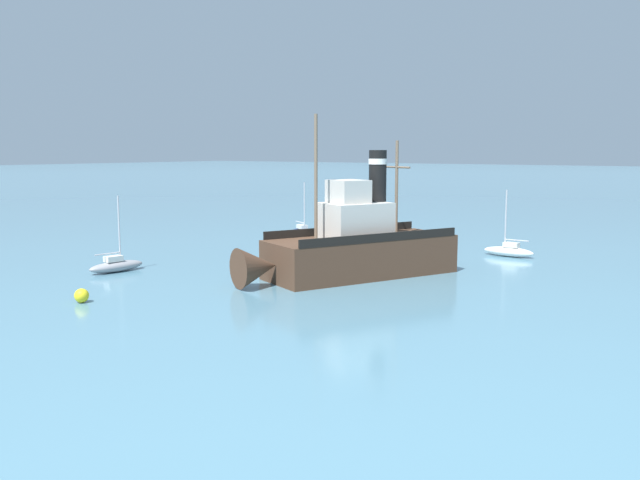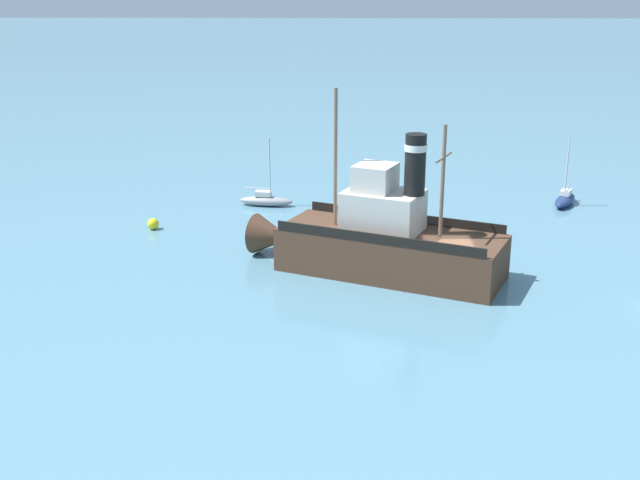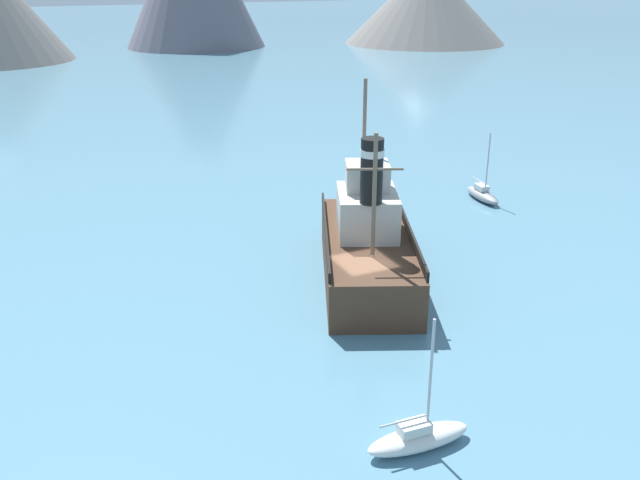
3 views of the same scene
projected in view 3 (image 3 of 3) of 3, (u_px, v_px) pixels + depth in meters
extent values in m
plane|color=teal|center=(363.00, 307.00, 32.73)|extent=(600.00, 600.00, 0.00)
cone|color=slate|center=(426.00, 2.00, 144.91)|extent=(34.43, 34.43, 16.82)
cube|color=#4C3323|center=(367.00, 257.00, 35.34)|extent=(8.82, 12.76, 2.40)
cone|color=#4C3323|center=(357.00, 211.00, 42.02)|extent=(3.11, 3.14, 2.35)
cube|color=beige|center=(367.00, 212.00, 34.95)|extent=(4.35, 4.86, 2.20)
cube|color=beige|center=(367.00, 176.00, 34.74)|extent=(2.82, 2.71, 1.40)
cylinder|color=black|center=(372.00, 171.00, 32.36)|extent=(1.10, 1.10, 3.20)
cylinder|color=silver|center=(372.00, 153.00, 32.03)|extent=(1.16, 1.16, 0.35)
cylinder|color=#75604C|center=(364.00, 149.00, 36.55)|extent=(0.20, 0.20, 7.50)
cylinder|color=#75604C|center=(374.00, 197.00, 31.27)|extent=(0.20, 0.20, 6.00)
cylinder|color=#75604C|center=(375.00, 169.00, 30.78)|extent=(2.43, 1.15, 0.12)
cube|color=black|center=(326.00, 231.00, 34.76)|extent=(4.66, 10.50, 0.50)
cube|color=black|center=(409.00, 231.00, 34.84)|extent=(4.66, 10.50, 0.50)
ellipsoid|color=white|center=(418.00, 439.00, 23.01)|extent=(3.86, 1.31, 0.70)
cube|color=silver|center=(414.00, 427.00, 22.74)|extent=(1.13, 0.70, 0.36)
cylinder|color=#B7B7BC|center=(431.00, 376.00, 22.19)|extent=(0.10, 0.10, 4.20)
cylinder|color=#B7B7BC|center=(404.00, 421.00, 22.47)|extent=(1.80, 0.18, 0.08)
ellipsoid|color=gray|center=(482.00, 195.00, 47.67)|extent=(1.56, 3.91, 0.70)
cube|color=silver|center=(482.00, 187.00, 47.65)|extent=(0.77, 1.17, 0.36)
cylinder|color=#B7B7BC|center=(488.00, 163.00, 46.49)|extent=(0.10, 0.10, 4.20)
cylinder|color=#B7B7BC|center=(479.00, 181.00, 47.86)|extent=(0.30, 1.80, 0.08)
sphere|color=yellow|center=(364.00, 180.00, 51.10)|extent=(0.74, 0.74, 0.74)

